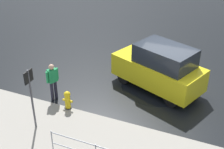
% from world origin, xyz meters
% --- Properties ---
extents(ground_plane, '(60.00, 60.00, 0.00)m').
position_xyz_m(ground_plane, '(0.00, 0.00, 0.00)').
color(ground_plane, black).
extents(moving_hatchback, '(4.25, 3.01, 2.06)m').
position_xyz_m(moving_hatchback, '(0.29, -0.21, 1.03)').
color(moving_hatchback, yellow).
rests_on(moving_hatchback, ground).
extents(fire_hydrant, '(0.42, 0.31, 0.80)m').
position_xyz_m(fire_hydrant, '(3.15, 2.65, 0.40)').
color(fire_hydrant, gold).
rests_on(fire_hydrant, ground).
extents(pedestrian, '(0.37, 0.53, 1.62)m').
position_xyz_m(pedestrian, '(4.02, 2.27, 0.96)').
color(pedestrian, '#1E8C4C').
rests_on(pedestrian, ground).
extents(sign_post, '(0.07, 0.44, 2.40)m').
position_xyz_m(sign_post, '(3.64, 4.13, 1.58)').
color(sign_post, '#4C4C51').
rests_on(sign_post, ground).
extents(puddle_patch, '(3.05, 3.05, 0.01)m').
position_xyz_m(puddle_patch, '(0.40, -0.28, 0.00)').
color(puddle_patch, black).
rests_on(puddle_patch, ground).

